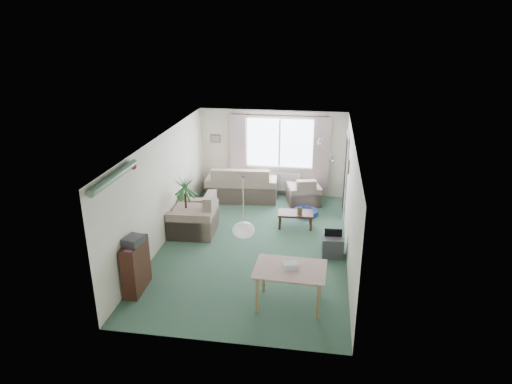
# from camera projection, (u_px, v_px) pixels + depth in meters

# --- Properties ---
(ground) EXTENTS (6.50, 6.50, 0.00)m
(ground) POSITION_uv_depth(u_px,v_px,m) (254.00, 245.00, 10.04)
(ground) COLOR #325441
(window) EXTENTS (1.80, 0.03, 1.30)m
(window) POSITION_uv_depth(u_px,v_px,m) (280.00, 143.00, 12.46)
(window) COLOR white
(curtain_rod) EXTENTS (2.60, 0.03, 0.03)m
(curtain_rod) POSITION_uv_depth(u_px,v_px,m) (280.00, 115.00, 12.12)
(curtain_rod) COLOR black
(curtain_left) EXTENTS (0.45, 0.08, 2.00)m
(curtain_left) POSITION_uv_depth(u_px,v_px,m) (238.00, 150.00, 12.62)
(curtain_left) COLOR beige
(curtain_right) EXTENTS (0.45, 0.08, 2.00)m
(curtain_right) POSITION_uv_depth(u_px,v_px,m) (321.00, 154.00, 12.29)
(curtain_right) COLOR beige
(radiator) EXTENTS (1.20, 0.10, 0.55)m
(radiator) POSITION_uv_depth(u_px,v_px,m) (279.00, 181.00, 12.82)
(radiator) COLOR white
(doorway) EXTENTS (0.03, 0.95, 2.00)m
(doorway) POSITION_uv_depth(u_px,v_px,m) (346.00, 175.00, 11.44)
(doorway) COLOR black
(pendant_lamp) EXTENTS (0.36, 0.36, 0.36)m
(pendant_lamp) POSITION_uv_depth(u_px,v_px,m) (244.00, 230.00, 7.37)
(pendant_lamp) COLOR white
(tinsel_garland) EXTENTS (1.60, 1.60, 0.12)m
(tinsel_garland) POSITION_uv_depth(u_px,v_px,m) (114.00, 177.00, 7.38)
(tinsel_garland) COLOR #196626
(bauble_cluster_a) EXTENTS (0.20, 0.20, 0.20)m
(bauble_cluster_a) POSITION_uv_depth(u_px,v_px,m) (319.00, 140.00, 9.90)
(bauble_cluster_a) COLOR silver
(bauble_cluster_b) EXTENTS (0.20, 0.20, 0.20)m
(bauble_cluster_b) POSITION_uv_depth(u_px,v_px,m) (333.00, 155.00, 8.75)
(bauble_cluster_b) COLOR silver
(wall_picture_back) EXTENTS (0.28, 0.03, 0.22)m
(wall_picture_back) POSITION_uv_depth(u_px,v_px,m) (215.00, 139.00, 12.71)
(wall_picture_back) COLOR brown
(wall_picture_right) EXTENTS (0.03, 0.24, 0.30)m
(wall_picture_right) POSITION_uv_depth(u_px,v_px,m) (348.00, 166.00, 10.32)
(wall_picture_right) COLOR brown
(sofa) EXTENTS (1.97, 1.14, 0.95)m
(sofa) POSITION_uv_depth(u_px,v_px,m) (242.00, 182.00, 12.52)
(sofa) COLOR #BBA58D
(sofa) RESTS_ON ground
(armchair_corner) EXTENTS (1.01, 0.98, 0.74)m
(armchair_corner) POSITION_uv_depth(u_px,v_px,m) (304.00, 190.00, 12.24)
(armchair_corner) COLOR beige
(armchair_corner) RESTS_ON ground
(armchair_left) EXTENTS (1.07, 1.12, 0.95)m
(armchair_left) POSITION_uv_depth(u_px,v_px,m) (193.00, 213.00, 10.52)
(armchair_left) COLOR beige
(armchair_left) RESTS_ON ground
(coffee_table) EXTENTS (0.85, 0.51, 0.37)m
(coffee_table) POSITION_uv_depth(u_px,v_px,m) (295.00, 220.00, 10.88)
(coffee_table) COLOR black
(coffee_table) RESTS_ON ground
(photo_frame) EXTENTS (0.12, 0.03, 0.16)m
(photo_frame) POSITION_uv_depth(u_px,v_px,m) (300.00, 211.00, 10.72)
(photo_frame) COLOR brown
(photo_frame) RESTS_ON coffee_table
(bookshelf) EXTENTS (0.28, 0.79, 0.95)m
(bookshelf) POSITION_uv_depth(u_px,v_px,m) (136.00, 267.00, 8.25)
(bookshelf) COLOR black
(bookshelf) RESTS_ON ground
(hifi_box) EXTENTS (0.33, 0.39, 0.14)m
(hifi_box) POSITION_uv_depth(u_px,v_px,m) (133.00, 240.00, 8.02)
(hifi_box) COLOR #37373C
(hifi_box) RESTS_ON bookshelf
(houseplant) EXTENTS (0.64, 0.64, 1.39)m
(houseplant) POSITION_uv_depth(u_px,v_px,m) (186.00, 205.00, 10.44)
(houseplant) COLOR #205F2D
(houseplant) RESTS_ON ground
(dining_table) EXTENTS (1.14, 0.78, 0.70)m
(dining_table) POSITION_uv_depth(u_px,v_px,m) (290.00, 287.00, 7.86)
(dining_table) COLOR tan
(dining_table) RESTS_ON ground
(gift_box) EXTENTS (0.29, 0.24, 0.12)m
(gift_box) POSITION_uv_depth(u_px,v_px,m) (291.00, 266.00, 7.72)
(gift_box) COLOR white
(gift_box) RESTS_ON dining_table
(tv_cube) EXTENTS (0.46, 0.50, 0.43)m
(tv_cube) POSITION_uv_depth(u_px,v_px,m) (332.00, 246.00, 9.58)
(tv_cube) COLOR #403F44
(tv_cube) RESTS_ON ground
(pet_bed) EXTENTS (0.72, 0.72, 0.13)m
(pet_bed) POSITION_uv_depth(u_px,v_px,m) (305.00, 212.00, 11.61)
(pet_bed) COLOR navy
(pet_bed) RESTS_ON ground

